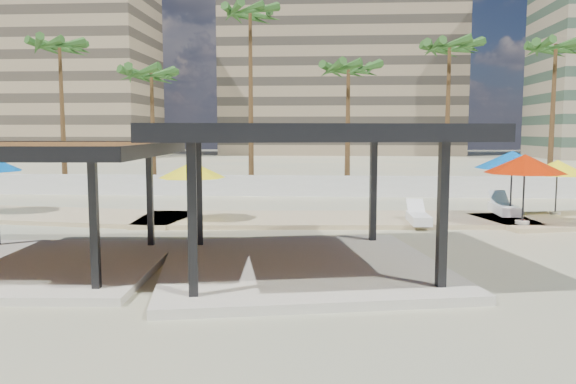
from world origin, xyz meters
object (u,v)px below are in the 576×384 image
object	(u,v)px
lounger_b	(504,208)
lounger_c	(418,218)
pavilion_central	(301,185)
pavilion_west	(35,195)
umbrella_c	(525,164)

from	to	relation	value
lounger_b	lounger_c	world-z (taller)	lounger_b
pavilion_central	pavilion_west	distance (m)	7.10
pavilion_central	umbrella_c	xyz separation A→B (m)	(8.22, 7.10, 0.17)
pavilion_west	umbrella_c	size ratio (longest dim) A/B	1.77
umbrella_c	lounger_c	size ratio (longest dim) A/B	1.84
lounger_b	lounger_c	distance (m)	4.92
umbrella_c	lounger_b	world-z (taller)	umbrella_c
umbrella_c	lounger_c	world-z (taller)	umbrella_c
umbrella_c	pavilion_central	bearing A→B (deg)	-139.17
lounger_c	lounger_b	bearing A→B (deg)	-56.70
pavilion_central	lounger_b	world-z (taller)	pavilion_central
pavilion_west	umbrella_c	bearing A→B (deg)	23.02
lounger_b	lounger_c	bearing A→B (deg)	124.61
pavilion_central	lounger_b	size ratio (longest dim) A/B	3.73
pavilion_west	lounger_b	bearing A→B (deg)	30.53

